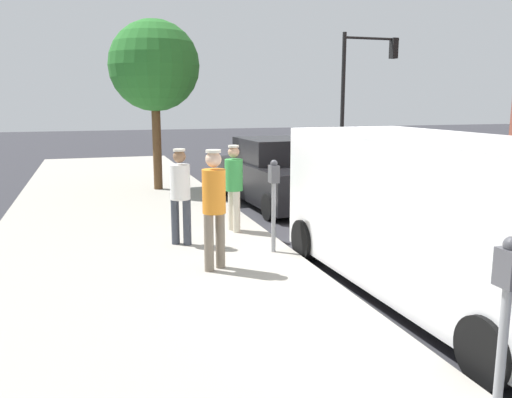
{
  "coord_description": "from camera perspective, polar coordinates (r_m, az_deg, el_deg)",
  "views": [
    {
      "loc": [
        4.13,
        7.68,
        2.61
      ],
      "look_at": [
        1.65,
        -0.19,
        1.05
      ],
      "focal_mm": 36.88,
      "sensor_mm": 36.0,
      "label": 1
    }
  ],
  "objects": [
    {
      "name": "pedestrian_in_orange",
      "position": [
        7.6,
        -4.57,
        -0.27
      ],
      "size": [
        0.34,
        0.34,
        1.76
      ],
      "color": "#726656",
      "rests_on": "sidewalk_slab"
    },
    {
      "name": "traffic_light_corner",
      "position": [
        21.89,
        11.46,
        12.86
      ],
      "size": [
        2.48,
        0.42,
        5.2
      ],
      "color": "black",
      "rests_on": "ground"
    },
    {
      "name": "parking_meter_far",
      "position": [
        4.23,
        25.52,
        -10.11
      ],
      "size": [
        0.14,
        0.18,
        1.52
      ],
      "color": "gray",
      "rests_on": "sidewalk_slab"
    },
    {
      "name": "parked_sedan_behind",
      "position": [
        13.31,
        2.28,
        2.65
      ],
      "size": [
        2.13,
        4.48,
        1.65
      ],
      "color": "black",
      "rests_on": "ground"
    },
    {
      "name": "parked_van",
      "position": [
        7.27,
        19.08,
        -1.45
      ],
      "size": [
        2.23,
        5.24,
        2.15
      ],
      "color": "white",
      "rests_on": "ground"
    },
    {
      "name": "pedestrian_in_green",
      "position": [
        9.87,
        -2.42,
        1.78
      ],
      "size": [
        0.34,
        0.36,
        1.63
      ],
      "color": "beige",
      "rests_on": "sidewalk_slab"
    },
    {
      "name": "sidewalk_slab",
      "position": [
        8.11,
        -12.26,
        -7.76
      ],
      "size": [
        5.0,
        32.0,
        0.15
      ],
      "primitive_type": "cube",
      "color": "#9E998E",
      "rests_on": "ground"
    },
    {
      "name": "parking_meter_near",
      "position": [
        8.47,
        1.94,
        0.98
      ],
      "size": [
        0.14,
        0.18,
        1.52
      ],
      "color": "gray",
      "rests_on": "sidewalk_slab"
    },
    {
      "name": "pedestrian_in_white",
      "position": [
        9.02,
        -8.22,
        0.91
      ],
      "size": [
        0.34,
        0.34,
        1.65
      ],
      "color": "#383D47",
      "rests_on": "sidewalk_slab"
    },
    {
      "name": "street_tree",
      "position": [
        14.84,
        -10.98,
        13.94
      ],
      "size": [
        2.44,
        2.44,
        4.59
      ],
      "color": "brown",
      "rests_on": "sidewalk_slab"
    },
    {
      "name": "ground_plane",
      "position": [
        9.1,
        10.39,
        -6.14
      ],
      "size": [
        80.0,
        80.0,
        0.0
      ],
      "primitive_type": "plane",
      "color": "#2D2D33"
    }
  ]
}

